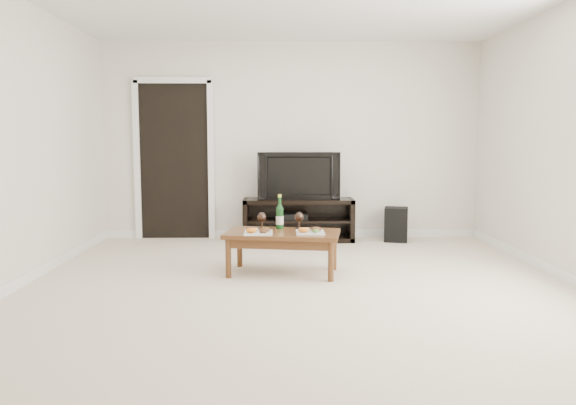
# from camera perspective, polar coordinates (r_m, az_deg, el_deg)

# --- Properties ---
(floor) EXTENTS (5.50, 5.50, 0.00)m
(floor) POSITION_cam_1_polar(r_m,az_deg,el_deg) (4.94, 1.13, -9.06)
(floor) COLOR beige
(floor) RESTS_ON ground
(back_wall) EXTENTS (5.00, 0.04, 2.60)m
(back_wall) POSITION_cam_1_polar(r_m,az_deg,el_deg) (7.53, 0.28, 6.27)
(back_wall) COLOR silver
(back_wall) RESTS_ON ground
(doorway) EXTENTS (0.90, 0.02, 2.05)m
(doorway) POSITION_cam_1_polar(r_m,az_deg,el_deg) (7.62, -11.47, 4.08)
(doorway) COLOR black
(doorway) RESTS_ON ground
(media_console) EXTENTS (1.43, 0.45, 0.55)m
(media_console) POSITION_cam_1_polar(r_m,az_deg,el_deg) (7.34, 1.06, -1.77)
(media_console) COLOR black
(media_console) RESTS_ON ground
(television) EXTENTS (1.06, 0.16, 0.61)m
(television) POSITION_cam_1_polar(r_m,az_deg,el_deg) (7.28, 1.07, 2.76)
(television) COLOR black
(television) RESTS_ON media_console
(av_receiver) EXTENTS (0.41, 0.31, 0.08)m
(av_receiver) POSITION_cam_1_polar(r_m,az_deg,el_deg) (7.32, 0.38, -1.39)
(av_receiver) COLOR black
(av_receiver) RESTS_ON media_console
(subwoofer) EXTENTS (0.36, 0.36, 0.44)m
(subwoofer) POSITION_cam_1_polar(r_m,az_deg,el_deg) (7.44, 10.92, -2.19)
(subwoofer) COLOR black
(subwoofer) RESTS_ON ground
(coffee_table) EXTENTS (1.18, 0.77, 0.42)m
(coffee_table) POSITION_cam_1_polar(r_m,az_deg,el_deg) (5.54, -0.54, -5.13)
(coffee_table) COLOR brown
(coffee_table) RESTS_ON ground
(plate_left) EXTENTS (0.27, 0.27, 0.07)m
(plate_left) POSITION_cam_1_polar(r_m,az_deg,el_deg) (5.39, -3.02, -2.82)
(plate_left) COLOR white
(plate_left) RESTS_ON coffee_table
(plate_right) EXTENTS (0.27, 0.27, 0.07)m
(plate_right) POSITION_cam_1_polar(r_m,az_deg,el_deg) (5.42, 2.25, -2.78)
(plate_right) COLOR white
(plate_right) RESTS_ON coffee_table
(wine_bottle) EXTENTS (0.07, 0.07, 0.35)m
(wine_bottle) POSITION_cam_1_polar(r_m,az_deg,el_deg) (5.66, -0.85, -0.93)
(wine_bottle) COLOR #103D15
(wine_bottle) RESTS_ON coffee_table
(goblet_left) EXTENTS (0.09, 0.09, 0.17)m
(goblet_left) POSITION_cam_1_polar(r_m,az_deg,el_deg) (5.67, -2.69, -1.85)
(goblet_left) COLOR #31221A
(goblet_left) RESTS_ON coffee_table
(goblet_right) EXTENTS (0.09, 0.09, 0.17)m
(goblet_right) POSITION_cam_1_polar(r_m,az_deg,el_deg) (5.68, 1.14, -1.82)
(goblet_right) COLOR #31221A
(goblet_right) RESTS_ON coffee_table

